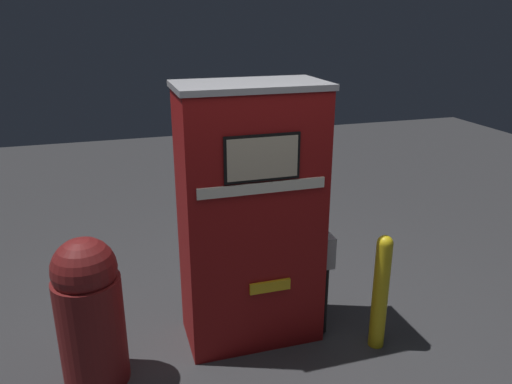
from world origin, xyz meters
TOP-DOWN VIEW (x-y plane):
  - ground_plane at (0.00, 0.00)m, footprint 14.00×14.00m
  - gas_pump at (0.00, 0.26)m, footprint 1.07×0.56m
  - safety_bollard at (0.84, -0.16)m, footprint 0.11×0.11m
  - trash_bin at (-1.13, 0.06)m, footprint 0.43×0.43m

SIDE VIEW (x-z plane):
  - ground_plane at x=0.00m, z-range 0.00..0.00m
  - safety_bollard at x=0.84m, z-range 0.02..0.90m
  - trash_bin at x=-1.13m, z-range 0.01..1.04m
  - gas_pump at x=0.00m, z-range 0.00..1.90m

